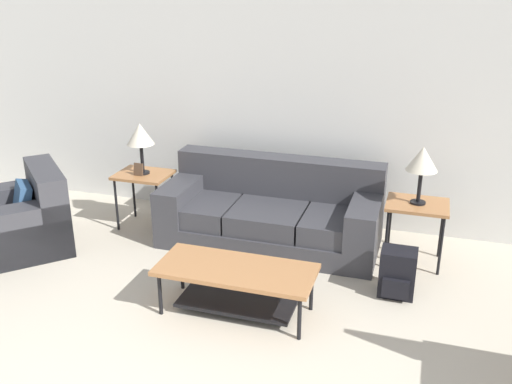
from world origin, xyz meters
The scene contains 10 objects.
wall_back centered at (0.00, 4.26, 1.30)m, with size 8.93×0.06×2.60m.
couch centered at (-0.09, 3.60, 0.29)m, with size 2.16×0.93×0.82m.
armchair centered at (-2.43, 2.69, 0.29)m, with size 1.35×1.35×0.80m.
coffee_table centered at (0.00, 2.25, 0.30)m, with size 1.26×0.54×0.40m.
side_table_left centered at (-1.49, 3.56, 0.53)m, with size 0.56×0.45×0.60m.
side_table_right centered at (1.31, 3.56, 0.53)m, with size 0.56×0.45×0.60m.
table_lamp_left centered at (-1.49, 3.56, 1.02)m, with size 0.28×0.28×0.54m.
table_lamp_right centered at (1.31, 3.56, 1.02)m, with size 0.28×0.28×0.54m.
backpack centered at (1.21, 2.91, 0.20)m, with size 0.30×0.31×0.41m.
picture_frame centered at (-1.50, 3.49, 0.67)m, with size 0.10×0.04×0.13m.
Camera 1 is at (1.33, -1.49, 2.57)m, focal length 40.00 mm.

